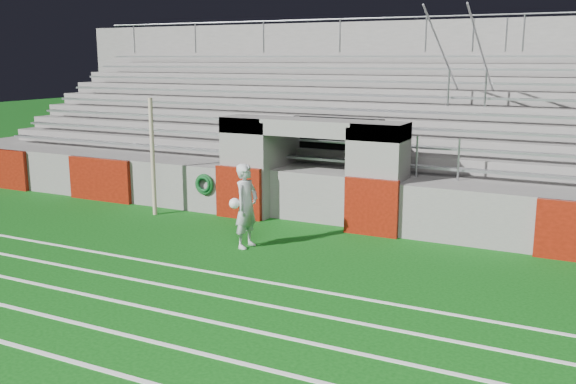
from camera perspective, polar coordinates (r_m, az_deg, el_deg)
The scene contains 6 objects.
ground at distance 13.41m, azimuth -4.25°, elevation -5.94°, with size 90.00×90.00×0.00m, color #0C480E.
field_post at distance 17.15m, azimuth -11.94°, elevation 3.04°, with size 0.11×0.11×3.08m, color tan.
field_markings at distance 9.77m, azimuth -19.93°, elevation -13.62°, with size 28.00×8.09×0.01m.
stadium_structure at distance 20.18m, azimuth 7.41°, elevation 4.36°, with size 26.00×8.48×5.42m.
goalkeeper_with_ball at distance 13.98m, azimuth -3.74°, elevation -1.24°, with size 0.52×0.71×1.86m.
hose_coil at distance 17.10m, azimuth -7.47°, elevation 0.68°, with size 0.57×0.15×0.57m.
Camera 1 is at (6.60, -10.93, 4.09)m, focal length 40.00 mm.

